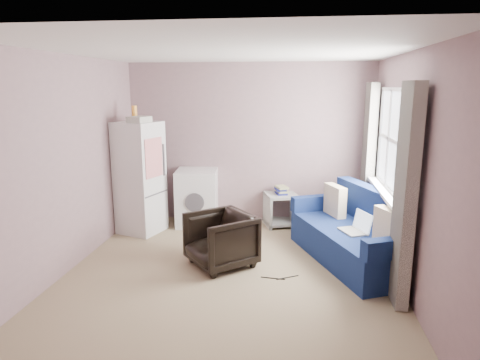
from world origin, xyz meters
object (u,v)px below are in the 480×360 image
(armchair, at_px, (221,237))
(side_table, at_px, (281,207))
(washing_machine, at_px, (197,196))
(sofa, at_px, (358,236))
(fridge, at_px, (140,177))

(armchair, relative_size, side_table, 1.14)
(washing_machine, height_order, sofa, washing_machine)
(fridge, distance_m, sofa, 3.18)
(armchair, xyz_separation_m, side_table, (0.67, 1.63, -0.06))
(armchair, bearing_deg, side_table, 117.97)
(side_table, relative_size, sofa, 0.30)
(armchair, relative_size, washing_machine, 0.82)
(armchair, relative_size, fridge, 0.38)
(armchair, bearing_deg, washing_machine, 163.04)
(side_table, bearing_deg, sofa, -51.37)
(fridge, relative_size, sofa, 0.87)
(washing_machine, distance_m, sofa, 2.58)
(side_table, bearing_deg, armchair, -112.30)
(sofa, bearing_deg, side_table, 104.97)
(fridge, xyz_separation_m, sofa, (3.06, -0.72, -0.52))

